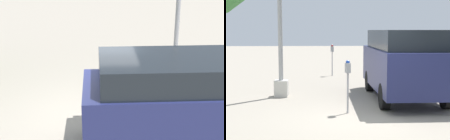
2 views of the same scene
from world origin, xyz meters
TOP-DOWN VIEW (x-y plane):
  - ground_plane at (0.00, 0.00)m, footprint 80.00×80.00m
  - parking_meter_near at (0.48, 0.40)m, footprint 0.22×0.15m
  - parking_meter_far at (8.12, 0.62)m, footprint 0.22×0.15m
  - lamp_post at (2.91, 2.46)m, footprint 0.44×0.44m
  - parked_van at (2.34, -1.54)m, footprint 4.81×2.06m

SIDE VIEW (x-z plane):
  - ground_plane at x=0.00m, z-range 0.00..0.00m
  - parking_meter_near at x=0.48m, z-range 0.34..1.77m
  - parking_meter_far at x=8.12m, z-range 0.36..1.87m
  - parked_van at x=2.34m, z-range 0.10..2.32m
  - lamp_post at x=2.91m, z-range -1.11..4.76m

